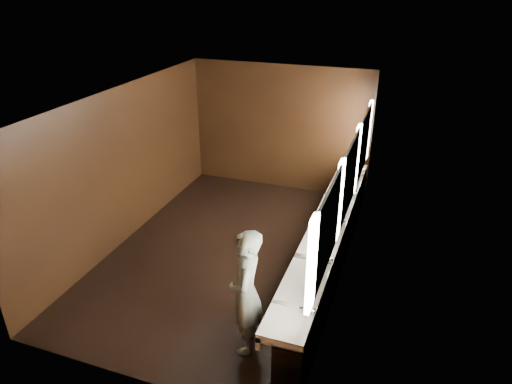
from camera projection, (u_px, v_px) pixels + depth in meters
floor at (230, 252)px, 8.17m from camera, size 6.00×6.00×0.00m
ceiling at (225, 97)px, 6.95m from camera, size 4.00×6.00×0.02m
wall_back at (280, 128)px, 10.11m from camera, size 4.00×0.02×2.80m
wall_front at (122, 287)px, 5.02m from camera, size 4.00×0.02×2.80m
wall_left at (125, 166)px, 8.16m from camera, size 0.02×6.00×2.80m
wall_right at (348, 199)px, 6.96m from camera, size 0.02×6.00×2.80m
sink_counter at (331, 247)px, 7.42m from camera, size 0.55×5.40×1.01m
mirror_band at (349, 178)px, 6.81m from camera, size 0.06×5.03×1.15m
person at (246, 292)px, 5.76m from camera, size 0.57×0.72×1.76m
trash_bin at (297, 305)px, 6.49m from camera, size 0.42×0.42×0.50m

